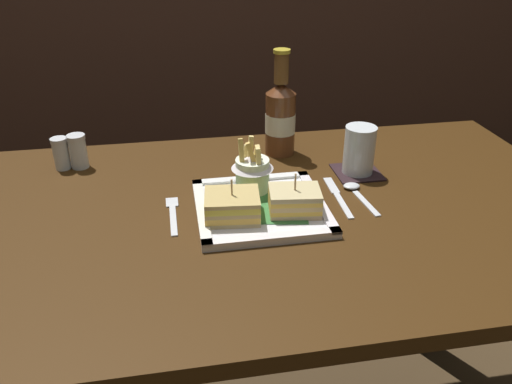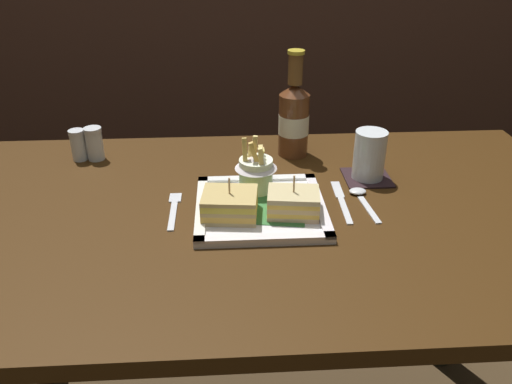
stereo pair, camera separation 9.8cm
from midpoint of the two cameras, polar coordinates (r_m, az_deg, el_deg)
name	(u,v)px [view 1 (the left image)]	position (r m, az deg, el deg)	size (l,w,h in m)	color
dining_table	(252,271)	(1.09, -3.09, -8.90)	(1.40, 0.77, 0.75)	#39210A
square_plate	(261,208)	(1.00, -2.30, -1.83)	(0.25, 0.25, 0.02)	white
sandwich_half_left	(232,206)	(0.95, -5.63, -1.64)	(0.11, 0.09, 0.08)	tan
sandwich_half_right	(295,201)	(0.97, 1.42, -1.06)	(0.10, 0.08, 0.08)	#D7AE7E
fries_cup	(252,169)	(1.03, -3.14, 2.54)	(0.09, 0.09, 0.12)	white
beer_bottle	(280,116)	(1.22, 0.40, 8.41)	(0.07, 0.07, 0.25)	brown
drink_coaster	(357,172)	(1.16, 8.81, 2.12)	(0.10, 0.10, 0.00)	black
water_glass	(359,153)	(1.14, 8.98, 4.25)	(0.07, 0.07, 0.11)	silver
fork	(173,213)	(1.01, -12.01, -2.41)	(0.02, 0.14, 0.00)	silver
knife	(337,195)	(1.06, 6.40, -0.41)	(0.02, 0.17, 0.00)	silver
spoon	(355,191)	(1.07, 8.45, 0.09)	(0.04, 0.14, 0.01)	silver
salt_shaker	(61,155)	(1.25, -22.98, 3.73)	(0.04, 0.04, 0.07)	silver
pepper_shaker	(78,153)	(1.25, -21.32, 3.98)	(0.04, 0.04, 0.08)	silver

